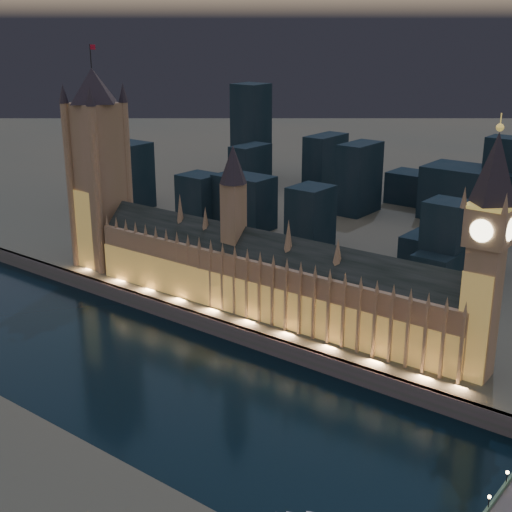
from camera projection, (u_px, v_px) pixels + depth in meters
The scene contains 6 objects.
ground_plane at pixel (166, 372), 298.93m from camera, with size 2000.00×2000.00×0.00m, color black.
embankment_wall at pixel (229, 331), 328.29m from camera, with size 2000.00×2.50×8.00m, color #414E43.
palace_of_westminster at pixel (265, 276), 333.71m from camera, with size 202.00×24.88×78.00m.
victoria_tower at pixel (98, 160), 388.03m from camera, with size 31.68×31.68×120.46m.
elizabeth_tower at pixel (488, 237), 261.62m from camera, with size 18.00×18.00×101.77m.
city_backdrop at pixel (469, 198), 457.23m from camera, with size 478.80×215.63×80.36m.
Camera 1 is at (194.99, -187.85, 140.92)m, focal length 50.00 mm.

